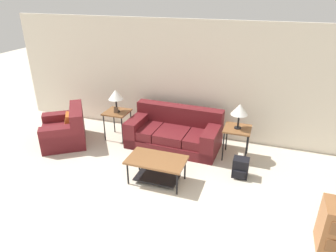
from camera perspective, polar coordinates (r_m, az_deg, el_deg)
The scene contains 10 objects.
wall_back at distance 6.71m, azimuth 5.34°, elevation 8.56°, with size 9.07×0.06×2.60m.
couch at distance 6.52m, azimuth 1.25°, elevation -1.38°, with size 1.99×1.04×0.82m.
armchair at distance 7.03m, azimuth -18.90°, elevation -0.78°, with size 1.35×1.39×0.80m.
coffee_table at distance 5.31m, azimuth -2.18°, elevation -7.44°, with size 1.02×0.60×0.46m.
side_table_left at distance 6.83m, azimuth -9.66°, elevation 2.20°, with size 0.53×0.53×0.65m.
side_table_right at distance 6.09m, azimuth 13.06°, elevation -1.00°, with size 0.53×0.53×0.65m.
table_lamp_left at distance 6.66m, azimuth -9.95°, elevation 5.84°, with size 0.32×0.32×0.51m.
table_lamp_right at distance 5.91m, azimuth 13.48°, elevation 3.01°, with size 0.32×0.32×0.51m.
backpack at distance 5.68m, azimuth 13.63°, elevation -7.75°, with size 0.28×0.31×0.37m.
picture_frame at distance 6.70m, azimuth -9.85°, elevation 2.99°, with size 0.10×0.04×0.13m.
Camera 1 is at (1.51, -2.29, 3.19)m, focal length 32.00 mm.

